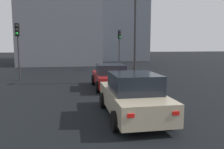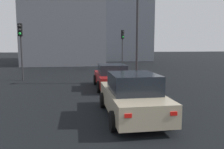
% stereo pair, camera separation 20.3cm
% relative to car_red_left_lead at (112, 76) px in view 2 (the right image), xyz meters
% --- Properties ---
extents(car_red_left_lead, '(4.23, 1.99, 1.46)m').
position_rel_car_red_left_lead_xyz_m(car_red_left_lead, '(0.00, 0.00, 0.00)').
color(car_red_left_lead, maroon).
rests_on(car_red_left_lead, ground_plane).
extents(car_beige_left_second, '(4.47, 2.04, 1.62)m').
position_rel_car_red_left_lead_xyz_m(car_beige_left_second, '(-5.76, 0.11, 0.07)').
color(car_beige_left_second, tan).
rests_on(car_beige_left_second, ground_plane).
extents(traffic_light_near_left, '(0.33, 0.31, 4.13)m').
position_rel_car_red_left_lead_xyz_m(traffic_light_near_left, '(10.14, -2.68, 2.26)').
color(traffic_light_near_left, '#2D2D30').
rests_on(traffic_light_near_left, ground_plane).
extents(traffic_light_near_right, '(0.32, 0.30, 4.13)m').
position_rel_car_red_left_lead_xyz_m(traffic_light_near_right, '(3.84, 6.05, 2.26)').
color(traffic_light_near_right, '#2D2D30').
rests_on(traffic_light_near_right, ground_plane).
extents(traffic_light_far_left, '(0.32, 0.29, 4.15)m').
position_rel_car_red_left_lead_xyz_m(traffic_light_far_left, '(15.54, 6.54, 2.27)').
color(traffic_light_far_left, '#2D2D30').
rests_on(traffic_light_far_left, ground_plane).
extents(street_lamp_kerbside, '(0.56, 0.36, 7.53)m').
position_rel_car_red_left_lead_xyz_m(street_lamp_kerbside, '(1.41, -1.94, 3.71)').
color(street_lamp_kerbside, '#2D2D30').
rests_on(street_lamp_kerbside, ground_plane).
extents(building_facade_left, '(10.12, 11.73, 13.37)m').
position_rel_car_red_left_lead_xyz_m(building_facade_left, '(27.18, -4.35, 5.97)').
color(building_facade_left, slate).
rests_on(building_facade_left, ground_plane).
extents(building_facade_center, '(10.94, 10.26, 11.99)m').
position_rel_car_red_left_lead_xyz_m(building_facade_center, '(19.86, 3.65, 5.29)').
color(building_facade_center, slate).
rests_on(building_facade_center, ground_plane).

